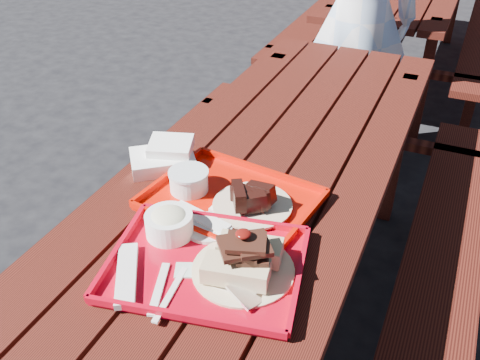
# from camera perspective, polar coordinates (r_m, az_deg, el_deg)

# --- Properties ---
(ground) EXTENTS (60.00, 60.00, 0.00)m
(ground) POSITION_cam_1_polar(r_m,az_deg,el_deg) (2.15, 1.70, -16.35)
(ground) COLOR black
(ground) RESTS_ON ground
(picnic_table_near) EXTENTS (1.41, 2.40, 0.75)m
(picnic_table_near) POSITION_cam_1_polar(r_m,az_deg,el_deg) (1.75, 2.00, -4.55)
(picnic_table_near) COLOR #46150D
(picnic_table_near) RESTS_ON ground
(picnic_table_far) EXTENTS (1.41, 2.40, 0.75)m
(picnic_table_far) POSITION_cam_1_polar(r_m,az_deg,el_deg) (4.25, 17.22, 17.63)
(picnic_table_far) COLOR #46150D
(picnic_table_far) RESTS_ON ground
(near_tray) EXTENTS (0.52, 0.44, 0.15)m
(near_tray) POSITION_cam_1_polar(r_m,az_deg,el_deg) (1.31, -3.44, -7.65)
(near_tray) COLOR #B40418
(near_tray) RESTS_ON picnic_table_near
(far_tray) EXTENTS (0.50, 0.41, 0.08)m
(far_tray) POSITION_cam_1_polar(r_m,az_deg,el_deg) (1.50, -1.37, -1.87)
(far_tray) COLOR red
(far_tray) RESTS_ON picnic_table_near
(white_cloth) EXTENTS (0.24, 0.23, 0.08)m
(white_cloth) POSITION_cam_1_polar(r_m,az_deg,el_deg) (1.68, -8.01, 2.52)
(white_cloth) COLOR white
(white_cloth) RESTS_ON picnic_table_near
(person) EXTENTS (0.68, 0.54, 1.64)m
(person) POSITION_cam_1_polar(r_m,az_deg,el_deg) (2.92, 12.62, 16.59)
(person) COLOR #BEDAFF
(person) RESTS_ON ground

